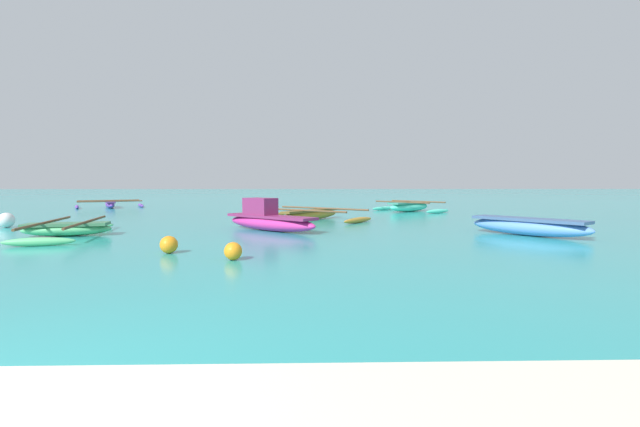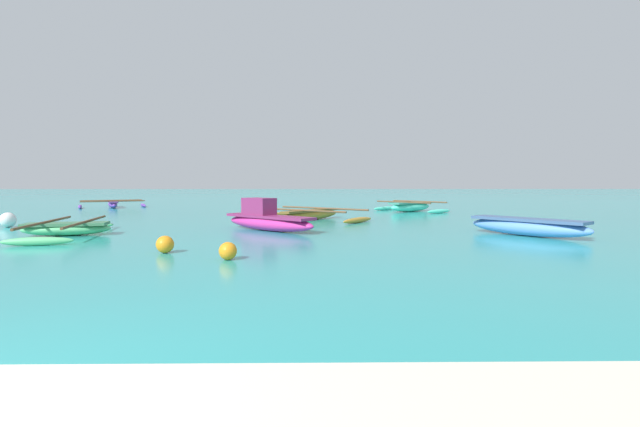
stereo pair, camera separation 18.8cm
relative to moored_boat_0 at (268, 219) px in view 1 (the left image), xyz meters
The scene contains 9 objects.
moored_boat_0 is the anchor object (origin of this frame).
moored_boat_1 3.99m from the moored_boat_0, 70.87° to the left, with size 4.72×4.22×0.46m.
moored_boat_2 7.38m from the moored_boat_0, 11.24° to the right, with size 2.57×3.01×0.48m.
moored_boat_3 10.87m from the moored_boat_0, 54.13° to the left, with size 3.71×3.92×0.54m.
moored_boat_4 16.69m from the moored_boat_0, 129.75° to the left, with size 4.22×3.62×0.44m.
moored_boat_5 5.48m from the moored_boat_0, 167.13° to the right, with size 2.41×4.39×0.41m.
mooring_buoy_0 4.54m from the moored_boat_0, 110.85° to the right, with size 0.36×0.36×0.36m.
mooring_buoy_1 8.64m from the moored_boat_0, behind, with size 0.48×0.48×0.48m.
mooring_buoy_2 5.06m from the moored_boat_0, 91.94° to the right, with size 0.34×0.34×0.34m.
Camera 1 is at (2.57, -1.99, 1.41)m, focal length 24.00 mm.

